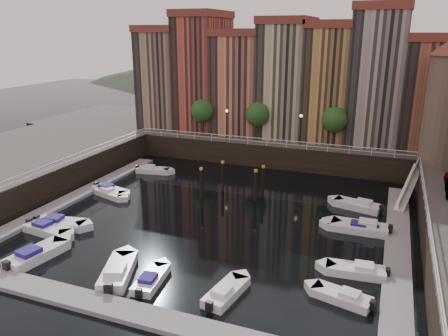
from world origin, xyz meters
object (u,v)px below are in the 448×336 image
at_px(mooring_pilings, 235,182).
at_px(boat_left_1, 60,223).
at_px(corner_tower, 448,100).
at_px(gangway, 409,185).
at_px(boat_left_0, 47,229).
at_px(boat_left_2, 110,193).

relative_size(mooring_pilings, boat_left_1, 1.23).
distance_m(corner_tower, mooring_pilings, 24.02).
relative_size(gangway, boat_left_1, 1.64).
height_order(corner_tower, gangway, corner_tower).
distance_m(boat_left_0, boat_left_2, 9.68).
height_order(corner_tower, boat_left_2, corner_tower).
relative_size(gangway, boat_left_2, 1.92).
height_order(corner_tower, boat_left_0, corner_tower).
xyz_separation_m(boat_left_0, boat_left_2, (-0.14, 9.68, -0.04)).
xyz_separation_m(corner_tower, boat_left_1, (-32.64, -22.73, -9.81)).
bearing_deg(gangway, boat_left_2, -161.72).
height_order(corner_tower, boat_left_1, corner_tower).
distance_m(boat_left_1, boat_left_2, 8.31).
height_order(gangway, boat_left_1, gangway).
distance_m(mooring_pilings, boat_left_1, 18.08).
bearing_deg(boat_left_2, corner_tower, 40.74).
height_order(boat_left_0, boat_left_2, boat_left_0).
bearing_deg(boat_left_1, mooring_pilings, 37.36).
bearing_deg(boat_left_2, gangway, 35.38).
xyz_separation_m(gangway, boat_left_0, (-29.93, -19.61, -1.55)).
distance_m(corner_tower, boat_left_0, 41.90).
distance_m(gangway, boat_left_2, 31.71).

